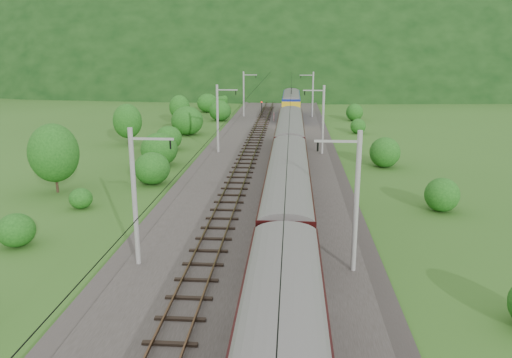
{
  "coord_description": "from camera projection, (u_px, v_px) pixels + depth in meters",
  "views": [
    {
      "loc": [
        2.6,
        -26.34,
        12.56
      ],
      "look_at": [
        -0.11,
        11.05,
        2.6
      ],
      "focal_mm": 35.0,
      "sensor_mm": 36.0,
      "label": 1
    }
  ],
  "objects": [
    {
      "name": "track_right",
      "position": [
        288.0,
        211.0,
        38.17
      ],
      "size": [
        2.4,
        220.0,
        0.27
      ],
      "color": "brown",
      "rests_on": "railbed"
    },
    {
      "name": "hazard_post_near",
      "position": [
        274.0,
        116.0,
        85.22
      ],
      "size": [
        0.15,
        0.15,
        1.44
      ],
      "primitive_type": "cylinder",
      "color": "red",
      "rests_on": "railbed"
    },
    {
      "name": "mountain_ridge",
      "position": [
        106.0,
        67.0,
        326.39
      ],
      "size": [
        336.0,
        280.0,
        132.0
      ],
      "primitive_type": "ellipsoid",
      "color": "black",
      "rests_on": "ground"
    },
    {
      "name": "signal",
      "position": [
        262.0,
        106.0,
        94.75
      ],
      "size": [
        0.24,
        0.24,
        2.2
      ],
      "color": "black",
      "rests_on": "railbed"
    },
    {
      "name": "catenary_left",
      "position": [
        218.0,
        117.0,
        58.91
      ],
      "size": [
        2.54,
        192.28,
        8.0
      ],
      "color": "gray",
      "rests_on": "railbed"
    },
    {
      "name": "railbed",
      "position": [
        256.0,
        213.0,
        38.4
      ],
      "size": [
        14.0,
        220.0,
        0.3
      ],
      "primitive_type": "cube",
      "color": "#38332D",
      "rests_on": "ground"
    },
    {
      "name": "catenary_right",
      "position": [
        322.0,
        118.0,
        58.06
      ],
      "size": [
        2.54,
        192.28,
        8.0
      ],
      "color": "gray",
      "rests_on": "railbed"
    },
    {
      "name": "vegetation_left",
      "position": [
        110.0,
        159.0,
        47.39
      ],
      "size": [
        12.82,
        151.75,
        6.17
      ],
      "color": "#184B14",
      "rests_on": "ground"
    },
    {
      "name": "mountain_main",
      "position": [
        288.0,
        70.0,
        279.42
      ],
      "size": [
        504.0,
        360.0,
        244.0
      ],
      "primitive_type": "ellipsoid",
      "color": "black",
      "rests_on": "ground"
    },
    {
      "name": "track_left",
      "position": [
        226.0,
        210.0,
        38.51
      ],
      "size": [
        2.4,
        220.0,
        0.27
      ],
      "color": "brown",
      "rests_on": "railbed"
    },
    {
      "name": "ground",
      "position": [
        244.0,
        271.0,
        28.79
      ],
      "size": [
        600.0,
        600.0,
        0.0
      ],
      "primitive_type": "plane",
      "color": "#2A5119",
      "rests_on": "ground"
    },
    {
      "name": "train",
      "position": [
        288.0,
        180.0,
        34.82
      ],
      "size": [
        3.01,
        121.38,
        5.23
      ],
      "color": "black",
      "rests_on": "ground"
    },
    {
      "name": "overhead_wires",
      "position": [
        257.0,
        124.0,
        36.61
      ],
      "size": [
        4.83,
        198.0,
        0.03
      ],
      "color": "black",
      "rests_on": "ground"
    },
    {
      "name": "vegetation_right",
      "position": [
        438.0,
        221.0,
        33.05
      ],
      "size": [
        7.56,
        103.46,
        3.24
      ],
      "color": "#184B14",
      "rests_on": "ground"
    },
    {
      "name": "hazard_post_far",
      "position": [
        277.0,
        137.0,
        65.9
      ],
      "size": [
        0.16,
        0.16,
        1.52
      ],
      "primitive_type": "cylinder",
      "color": "red",
      "rests_on": "railbed"
    }
  ]
}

